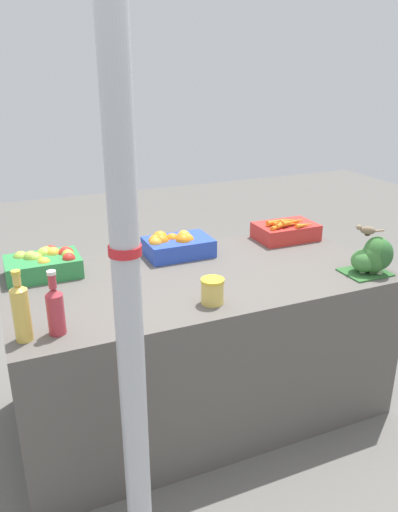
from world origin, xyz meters
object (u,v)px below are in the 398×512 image
Objects in this scene: juice_bottle_ruby at (55,309)px; apple_crate at (44,263)px; orange_crate at (175,245)px; carrot_crate at (286,230)px; juice_bottle_golden at (21,311)px; sparrow_bird at (367,230)px; pickle_jar at (212,291)px; broccoli_pile at (374,257)px; support_pole at (127,283)px.

apple_crate is at bearing 87.02° from juice_bottle_ruby.
carrot_crate reaches higher than orange_crate.
juice_bottle_golden reaches higher than sparrow_bird.
orange_crate is at bearing 179.44° from carrot_crate.
pickle_jar is at bearing -44.52° from apple_crate.
juice_bottle_golden reaches higher than carrot_crate.
broccoli_pile is (0.80, -0.62, 0.03)m from orange_crate.
broccoli_pile is at bearing -0.46° from juice_bottle_ruby.
carrot_crate is (0.69, -0.01, -0.01)m from orange_crate.
juice_bottle_ruby reaches higher than carrot_crate.
pickle_jar is (-0.75, -0.60, 0.00)m from carrot_crate.
carrot_crate is 0.96m from pickle_jar.
support_pole reaches higher than sparrow_bird.
broccoli_pile is (1.33, 0.37, -0.25)m from support_pole.
juice_bottle_golden is (-1.63, 0.01, 0.03)m from broccoli_pile.
broccoli_pile is 0.14m from sparrow_bird.
broccoli_pile is (0.11, -0.61, 0.03)m from carrot_crate.
support_pole is at bearing -51.71° from juice_bottle_golden.
pickle_jar is (0.65, 0.00, -0.05)m from juice_bottle_ruby.
support_pole is 8.56× the size of juice_bottle_ruby.
support_pole is at bearing -64.64° from juice_bottle_ruby.
carrot_crate is at bearing -42.03° from sparrow_bird.
orange_crate is at bearing 35.98° from juice_bottle_golden.
support_pole is 1.37m from sparrow_bird.
orange_crate is (0.53, 0.99, -0.27)m from support_pole.
apple_crate is 1.25× the size of juice_bottle_golden.
juice_bottle_ruby reaches higher than sparrow_bird.
pickle_jar is (0.77, 0.00, -0.06)m from juice_bottle_golden.
sparrow_bird reaches higher than orange_crate.
sparrow_bird reaches higher than apple_crate.
juice_bottle_ruby is at bearing 179.54° from broccoli_pile.
broccoli_pile is 0.79× the size of juice_bottle_golden.
broccoli_pile is at bearing -0.90° from pickle_jar.
sparrow_bird is at bearing -82.54° from carrot_crate.
sparrow_bird is at bearing 0.79° from juice_bottle_golden.
apple_crate is 1.59× the size of broccoli_pile.
juice_bottle_ruby is 1.49m from sparrow_bird.
carrot_crate is 0.62m from broccoli_pile.
sparrow_bird is at bearing 1.43° from pickle_jar.
apple_crate is 0.63m from juice_bottle_golden.
juice_bottle_golden is at bearing -180.00° from juice_bottle_ruby.
broccoli_pile is at bearing -0.43° from juice_bottle_golden.
sparrow_bird is at bearing -37.25° from orange_crate.
broccoli_pile is at bearing 15.59° from support_pole.
carrot_crate is at bearing -0.54° from apple_crate.
orange_crate is 3.11× the size of pickle_jar.
juice_bottle_golden is 1.61m from sparrow_bird.
orange_crate is 0.69m from carrot_crate.
juice_bottle_ruby is at bearing -92.98° from apple_crate.
juice_bottle_ruby is (-0.18, 0.38, -0.23)m from support_pole.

